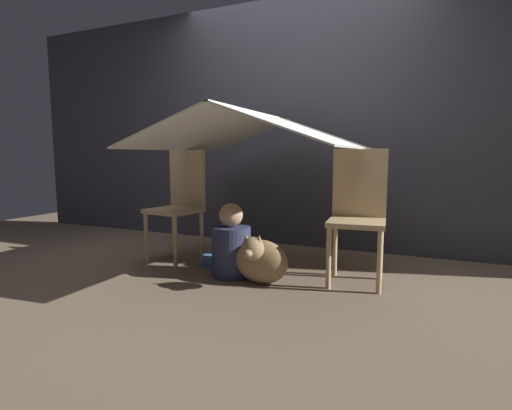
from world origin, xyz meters
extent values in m
plane|color=#7A6651|center=(0.00, 0.00, 0.00)|extent=(8.80, 8.80, 0.00)
cube|color=#3D3D47|center=(0.00, 1.13, 1.25)|extent=(7.00, 0.05, 2.50)
cylinder|color=#D1B27F|center=(-0.99, -0.07, 0.22)|extent=(0.04, 0.04, 0.43)
cylinder|color=#D1B27F|center=(-0.65, -0.12, 0.22)|extent=(0.04, 0.04, 0.43)
cylinder|color=#D1B27F|center=(-0.94, 0.27, 0.22)|extent=(0.04, 0.04, 0.43)
cylinder|color=#D1B27F|center=(-0.60, 0.22, 0.22)|extent=(0.04, 0.04, 0.43)
cube|color=#D1B27F|center=(-0.79, 0.08, 0.45)|extent=(0.45, 0.45, 0.04)
cube|color=#D1B27F|center=(-0.77, 0.26, 0.73)|extent=(0.40, 0.09, 0.51)
cylinder|color=#D1B27F|center=(0.64, -0.11, 0.22)|extent=(0.04, 0.04, 0.43)
cylinder|color=#D1B27F|center=(0.98, -0.08, 0.22)|extent=(0.04, 0.04, 0.43)
cylinder|color=#D1B27F|center=(0.61, 0.23, 0.22)|extent=(0.04, 0.04, 0.43)
cylinder|color=#D1B27F|center=(0.95, 0.26, 0.22)|extent=(0.04, 0.04, 0.43)
cube|color=#D1B27F|center=(0.79, 0.08, 0.45)|extent=(0.43, 0.43, 0.04)
cube|color=#D1B27F|center=(0.78, 0.26, 0.73)|extent=(0.40, 0.07, 0.51)
cube|color=silver|center=(-0.40, 0.08, 1.12)|extent=(0.80, 1.51, 0.29)
cube|color=silver|center=(0.40, 0.08, 1.12)|extent=(0.80, 1.51, 0.29)
cube|color=silver|center=(0.00, 0.08, 1.26)|extent=(0.04, 1.51, 0.01)
cylinder|color=#2D3351|center=(-0.12, -0.12, 0.19)|extent=(0.30, 0.30, 0.39)
sphere|color=tan|center=(-0.12, -0.12, 0.48)|extent=(0.18, 0.18, 0.18)
ellipsoid|color=#9E7F56|center=(0.16, -0.20, 0.16)|extent=(0.41, 0.19, 0.33)
sphere|color=#9E7F56|center=(0.16, -0.35, 0.29)|extent=(0.16, 0.16, 0.16)
ellipsoid|color=#9E7F56|center=(0.16, -0.42, 0.28)|extent=(0.07, 0.08, 0.06)
cone|color=#9E7F56|center=(0.12, -0.35, 0.36)|extent=(0.06, 0.06, 0.07)
cone|color=#9E7F56|center=(0.21, -0.35, 0.36)|extent=(0.06, 0.06, 0.07)
cube|color=#4C7FB2|center=(-0.27, 0.16, 0.05)|extent=(0.39, 0.32, 0.10)
camera|label=1|loc=(1.28, -2.81, 0.93)|focal=28.00mm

